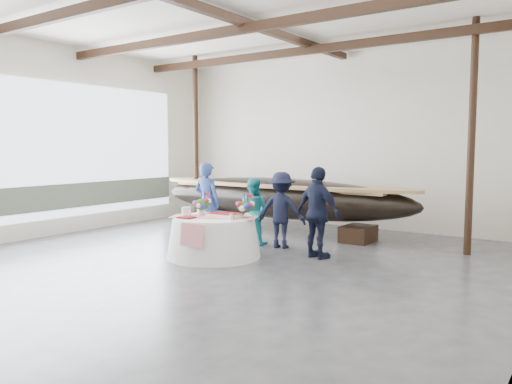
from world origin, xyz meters
The scene contains 12 objects.
floor centered at (0.00, 0.00, 0.00)m, with size 10.00×12.00×0.01m, color #3D3D42.
wall_back centered at (0.00, 6.00, 2.25)m, with size 10.00×0.02×4.50m, color silver.
wall_left centered at (-5.00, 0.00, 2.25)m, with size 0.02×12.00×4.50m, color silver.
pavilion_structure centered at (0.00, 0.73, 4.00)m, with size 9.80×11.76×4.50m.
open_bay centered at (-4.95, 1.00, 1.83)m, with size 0.03×7.00×3.20m.
longboat_display centered at (-0.89, 4.11, 0.85)m, with size 7.09×1.42×1.33m.
banquet_table centered at (-0.41, 1.13, 0.38)m, with size 1.77×1.77×0.76m.
tabletop_items centered at (-0.42, 1.30, 0.91)m, with size 1.72×1.20×0.40m.
guest_woman_blue centered at (-1.56, 2.29, 0.87)m, with size 0.64×0.42×1.75m, color navy.
guest_woman_teal centered at (-0.51, 2.54, 0.71)m, with size 0.69×0.54×1.43m, color teal.
guest_man_left centered at (0.18, 2.60, 0.79)m, with size 1.02×0.58×1.57m, color black.
guest_man_right centered at (1.27, 2.16, 0.86)m, with size 1.01×0.42×1.73m, color black.
Camera 1 is at (5.60, -6.06, 2.11)m, focal length 35.00 mm.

